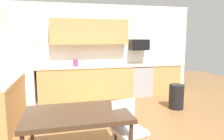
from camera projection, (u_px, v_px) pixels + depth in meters
The scene contains 18 objects.
ground_plane at pixel (125, 129), 4.06m from camera, with size 12.00×12.00×0.00m, color olive.
wall_back at pixel (99, 51), 6.40m from camera, with size 5.80×0.10×2.70m, color silver.
cabinet_run_back at pixel (87, 83), 6.10m from camera, with size 2.64×0.60×0.90m, color tan.
cabinet_run_back_right at pixel (162, 79), 6.67m from camera, with size 0.91×0.60×0.90m, color tan.
cabinet_run_left at pixel (2, 103), 4.21m from camera, with size 0.60×2.00×0.90m, color tan.
countertop_back at pixel (101, 66), 6.13m from camera, with size 4.80×0.64×0.04m, color beige.
countertop_left at pixel (0, 80), 4.14m from camera, with size 0.64×2.00×0.04m, color beige.
upper_cabinets_back at pixel (90, 32), 6.04m from camera, with size 2.20×0.34×0.70m, color tan.
refrigerator at pixel (20, 72), 5.54m from camera, with size 0.76×0.70×1.71m, color white.
oven_range at pixel (140, 80), 6.49m from camera, with size 0.60×0.60×0.91m.
microwave at pixel (139, 45), 6.42m from camera, with size 0.54×0.36×0.32m, color black.
sink_basin at pixel (90, 68), 6.06m from camera, with size 0.48×0.40×0.14m, color #A5A8AD.
sink_faucet at pixel (89, 62), 6.21m from camera, with size 0.02×0.02×0.24m, color #B2B5BA.
dining_table at pixel (77, 116), 2.88m from camera, with size 1.40×0.90×0.74m.
chair_near_table at pixel (127, 125), 3.00m from camera, with size 0.49×0.49×0.85m.
trash_bin at pixel (176, 97), 5.23m from camera, with size 0.36×0.36×0.60m, color black.
floor_mat at pixel (96, 104), 5.58m from camera, with size 0.70×0.50×0.01m, color orange.
kettle at pixel (76, 63), 5.99m from camera, with size 0.14×0.14×0.20m, color #CC3372.
Camera 1 is at (-1.16, -3.68, 1.73)m, focal length 34.17 mm.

